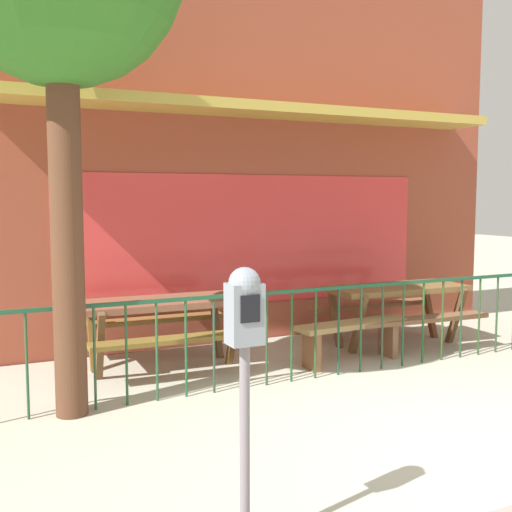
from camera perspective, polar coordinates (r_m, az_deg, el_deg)
ground at (r=5.21m, az=19.24°, el=-16.41°), size 40.00×40.00×0.00m
pub_storefront at (r=8.45m, az=-1.06°, el=11.37°), size 7.84×1.27×5.59m
patio_fence_front at (r=6.62m, az=6.59°, el=-5.46°), size 6.61×0.04×0.97m
picnic_table_left at (r=7.01m, az=-8.61°, el=-5.29°), size 1.83×1.40×0.79m
picnic_table_right at (r=8.18m, az=12.79°, el=-3.81°), size 1.86×1.44×0.79m
patio_bench at (r=7.27m, az=8.78°, el=-7.00°), size 1.42×0.44×0.48m
parking_meter_near at (r=3.28m, az=-1.06°, el=-7.19°), size 0.18×0.17×1.55m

